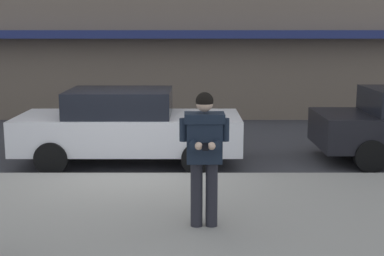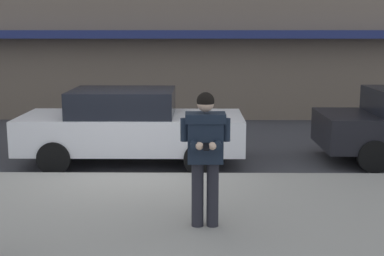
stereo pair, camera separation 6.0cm
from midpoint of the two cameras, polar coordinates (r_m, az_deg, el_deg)
name	(u,v)px [view 2 (the right image)]	position (r m, az deg, el deg)	size (l,w,h in m)	color
ground_plane	(129,177)	(10.16, -6.58, -5.21)	(80.00, 80.00, 0.00)	#3D3D42
sidewalk	(176,229)	(7.36, -1.52, -10.74)	(32.00, 5.30, 0.14)	#99968E
curb_paint_line	(182,176)	(10.14, -0.91, -5.17)	(28.00, 0.12, 0.01)	silver
parked_sedan_mid	(130,126)	(11.00, -6.46, 0.22)	(4.50, 1.93, 1.54)	silver
man_texting_on_phone	(205,145)	(6.96, 1.68, -1.82)	(0.65, 0.58, 1.81)	#23232B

